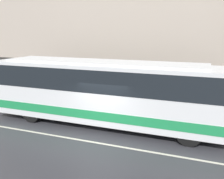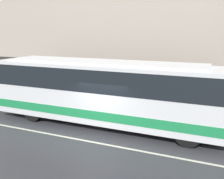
% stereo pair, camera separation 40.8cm
% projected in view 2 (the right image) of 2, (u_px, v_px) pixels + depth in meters
% --- Properties ---
extents(ground_plane, '(60.00, 60.00, 0.00)m').
position_uv_depth(ground_plane, '(93.00, 142.00, 11.35)').
color(ground_plane, '#333338').
extents(sidewalk, '(60.00, 2.82, 0.16)m').
position_uv_depth(sidewalk, '(131.00, 108.00, 16.19)').
color(sidewalk, '#A09E99').
rests_on(sidewalk, ground_plane).
extents(building_facade, '(60.00, 0.35, 13.80)m').
position_uv_depth(building_facade, '(140.00, 3.00, 16.08)').
color(building_facade, '#B7A899').
rests_on(building_facade, ground_plane).
extents(lane_stripe, '(54.00, 0.14, 0.01)m').
position_uv_depth(lane_stripe, '(93.00, 142.00, 11.35)').
color(lane_stripe, beige).
rests_on(lane_stripe, ground_plane).
extents(transit_bus, '(12.38, 2.50, 3.43)m').
position_uv_depth(transit_bus, '(102.00, 89.00, 13.15)').
color(transit_bus, white).
rests_on(transit_bus, ground_plane).
extents(pedestrian_waiting, '(0.36, 0.36, 1.76)m').
position_uv_depth(pedestrian_waiting, '(139.00, 97.00, 15.35)').
color(pedestrian_waiting, navy).
rests_on(pedestrian_waiting, sidewalk).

